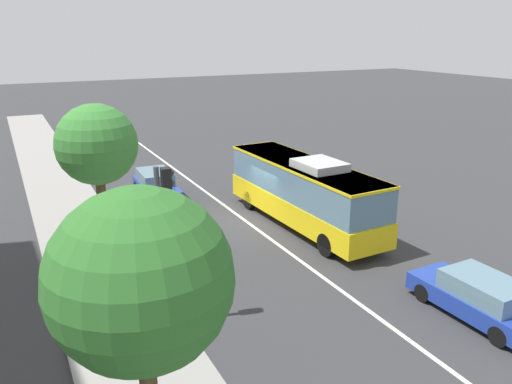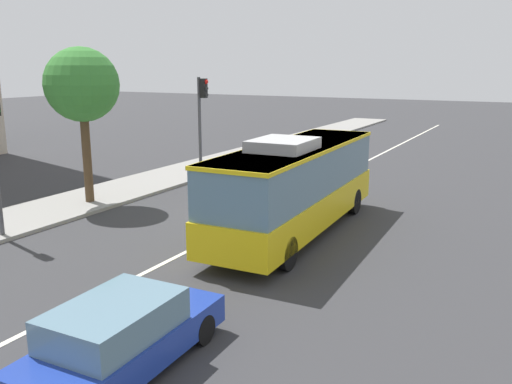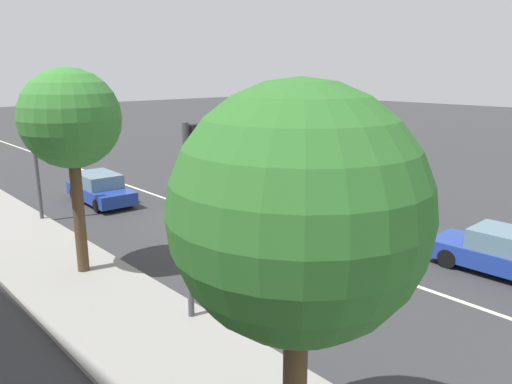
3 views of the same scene
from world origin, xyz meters
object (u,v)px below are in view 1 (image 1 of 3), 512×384
Objects in this scene: traffic_light_near_corner at (164,218)px; street_tree_kerbside_centre at (97,146)px; transit_bus at (304,190)px; traffic_light_mid_block at (99,145)px; street_tree_kerbside_left at (141,281)px; sedan_blue at (479,297)px; sedan_blue_ahead at (156,184)px.

street_tree_kerbside_centre is (4.86, 0.97, 1.38)m from traffic_light_near_corner.
traffic_light_mid_block reaches higher than transit_bus.
transit_bus is 9.86m from street_tree_kerbside_centre.
traffic_light_near_corner is 0.82× the size of street_tree_kerbside_left.
traffic_light_near_corner and traffic_light_mid_block have the same top height.
sedan_blue is 10.44m from traffic_light_near_corner.
sedan_blue_ahead is 0.88× the size of traffic_light_mid_block.
transit_bus is 1.59× the size of street_tree_kerbside_left.
traffic_light_mid_block is (11.65, -0.23, 0.00)m from traffic_light_near_corner.
street_tree_kerbside_left is (-1.25, 11.19, 3.79)m from sedan_blue.
street_tree_kerbside_left is at bearing -106.07° from traffic_light_near_corner.
traffic_light_near_corner is (-12.88, 3.36, 2.84)m from sedan_blue_ahead.
sedan_blue is at bearing -83.64° from street_tree_kerbside_left.
transit_bus is 1.94× the size of traffic_light_mid_block.
street_tree_kerbside_left reaches higher than traffic_light_near_corner.
sedan_blue is at bearing 20.97° from sedan_blue_ahead.
traffic_light_mid_block is at bearing -66.08° from sedan_blue_ahead.
sedan_blue is 0.87× the size of traffic_light_near_corner.
sedan_blue is 18.45m from traffic_light_mid_block.
transit_bus is at bearing -40.93° from traffic_light_mid_block.
transit_bus is 2.20× the size of sedan_blue_ahead.
sedan_blue_ahead is 4.40m from traffic_light_mid_block.
street_tree_kerbside_centre is (9.14, 10.07, 4.22)m from sedan_blue.
transit_bus is at bearing 37.19° from traffic_light_near_corner.
sedan_blue_ahead is 19.57m from street_tree_kerbside_left.
transit_bus reaches higher than sedan_blue_ahead.
transit_bus is 10.07m from traffic_light_near_corner.
traffic_light_near_corner reaches higher than sedan_blue_ahead.
street_tree_kerbside_centre is at bearing 106.07° from traffic_light_near_corner.
sedan_blue is at bearing -177.78° from transit_bus.
sedan_blue is 0.72× the size of street_tree_kerbside_left.
traffic_light_near_corner is at bearing 120.36° from transit_bus.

